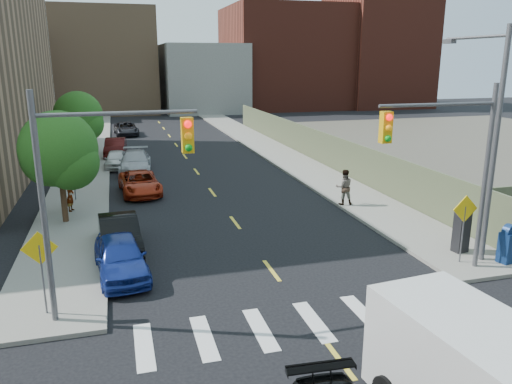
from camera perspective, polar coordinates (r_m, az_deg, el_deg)
sidewalk_nw at (r=50.90m, az=-18.32°, el=5.46°), size 3.50×73.00×0.15m
sidewalk_ne at (r=52.49m, az=-1.10°, el=6.47°), size 3.50×73.00×0.15m
fence_north at (r=40.20m, az=6.35°, el=5.48°), size 0.12×44.00×2.50m
gravel_lot at (r=51.69m, az=24.80°, el=4.92°), size 36.00×42.00×0.06m
bg_bldg_midwest at (r=80.76m, az=-16.69°, el=14.12°), size 14.00×16.00×15.00m
bg_bldg_center at (r=79.92m, az=-6.24°, el=12.84°), size 12.00×16.00×10.00m
bg_bldg_east at (r=85.25m, az=3.11°, el=15.04°), size 18.00×18.00×16.00m
bg_bldg_fareast at (r=89.89m, az=13.62°, el=15.30°), size 14.00×16.00×18.00m
smokestack at (r=92.09m, az=16.11°, el=18.24°), size 1.80×1.80×28.00m
signal_nw at (r=15.12m, az=-17.82°, el=1.77°), size 4.59×0.30×7.00m
signal_ne at (r=18.87m, az=21.50°, el=3.95°), size 4.59×0.30×7.00m
streetlight_ne at (r=20.84m, az=25.11°, el=6.46°), size 0.25×3.70×9.00m
warn_sign_nw at (r=16.50m, az=-23.41°, el=-6.90°), size 1.06×0.06×2.83m
warn_sign_ne at (r=20.57m, az=22.71°, el=-2.61°), size 1.06×0.06×2.83m
warn_sign_midwest at (r=29.43m, az=-20.22°, el=2.65°), size 1.06×0.06×2.83m
tree_west_near at (r=25.31m, az=-21.58°, el=4.08°), size 3.66×3.64×5.52m
tree_west_far at (r=40.12m, az=-19.62°, el=7.91°), size 3.66×3.64×5.52m
parked_car_blue at (r=19.20m, az=-15.22°, el=-7.14°), size 2.18×4.50×1.48m
parked_car_black at (r=21.58m, az=-15.33°, el=-4.69°), size 1.85×4.56×1.47m
parked_car_red at (r=30.50m, az=-13.14°, el=1.03°), size 2.54×4.91×1.32m
parked_car_silver at (r=36.30m, az=-13.64°, el=3.34°), size 2.51×5.38×1.52m
parked_car_white at (r=38.26m, az=-15.70°, el=3.61°), size 1.87×3.92×1.29m
parked_car_maroon at (r=42.85m, az=-15.77°, el=4.91°), size 1.93×4.66×1.50m
parked_car_grey at (r=54.91m, az=-14.62°, el=7.01°), size 2.64×5.08×1.37m
mailbox at (r=21.63m, az=26.85°, el=-5.31°), size 0.73×0.62×1.55m
payphone at (r=21.95m, az=22.44°, el=-4.04°), size 0.61×0.52×1.85m
pedestrian_west at (r=27.49m, az=-20.47°, el=-0.45°), size 0.52×0.66×1.58m
pedestrian_east at (r=27.30m, az=10.04°, el=0.56°), size 1.07×0.91×1.93m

